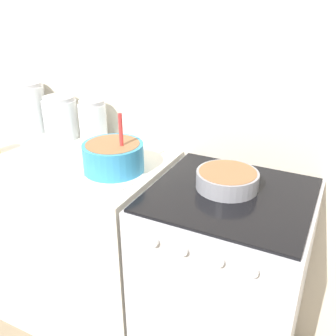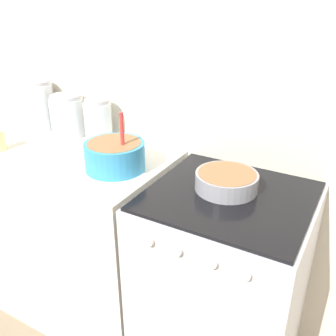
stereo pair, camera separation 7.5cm
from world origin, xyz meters
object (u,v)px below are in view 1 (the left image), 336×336
at_px(storage_jar_left, 31,111).
at_px(storage_jar_right, 93,125).
at_px(baking_pan, 227,179).
at_px(mixing_bowl, 113,156).
at_px(stove, 223,287).
at_px(storage_jar_middle, 61,120).

distance_m(storage_jar_left, storage_jar_right, 0.41).
relative_size(baking_pan, storage_jar_left, 0.91).
bearing_deg(storage_jar_left, storage_jar_right, 0.00).
height_order(storage_jar_left, storage_jar_right, storage_jar_left).
relative_size(mixing_bowl, storage_jar_left, 0.98).
height_order(stove, baking_pan, baking_pan).
distance_m(stove, mixing_bowl, 0.74).
height_order(mixing_bowl, baking_pan, mixing_bowl).
distance_m(mixing_bowl, storage_jar_right, 0.35).
height_order(stove, storage_jar_right, storage_jar_right).
bearing_deg(baking_pan, stove, -49.31).
bearing_deg(storage_jar_middle, baking_pan, -9.33).
bearing_deg(baking_pan, storage_jar_middle, 170.67).
relative_size(mixing_bowl, baking_pan, 1.09).
height_order(mixing_bowl, storage_jar_right, mixing_bowl).
xyz_separation_m(mixing_bowl, storage_jar_left, (-0.68, 0.23, 0.04)).
bearing_deg(baking_pan, mixing_bowl, -171.65).
bearing_deg(mixing_bowl, storage_jar_left, 161.56).
bearing_deg(mixing_bowl, storage_jar_middle, 154.49).
bearing_deg(mixing_bowl, storage_jar_right, 139.99).
distance_m(baking_pan, storage_jar_right, 0.77).
relative_size(mixing_bowl, storage_jar_middle, 1.21).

